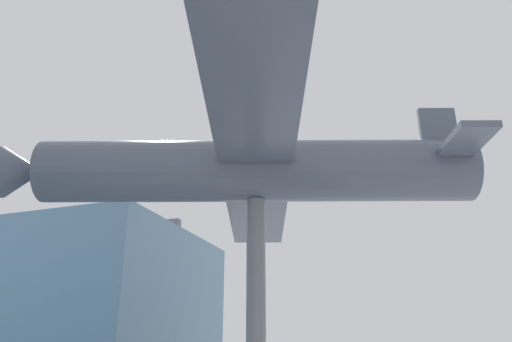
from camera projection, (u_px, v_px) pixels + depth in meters
The scene contains 3 objects.
glass_pavilion_right at pixel (54, 321), 26.00m from camera, with size 10.40×14.86×9.18m.
support_pylon_central at pixel (256, 317), 13.07m from camera, with size 0.52×0.52×6.47m.
suspended_airplane at pixel (247, 171), 14.61m from camera, with size 16.74×14.04×2.92m.
Camera 1 is at (-12.82, -4.43, 1.95)m, focal length 35.00 mm.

